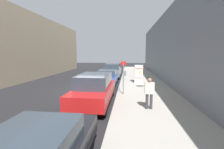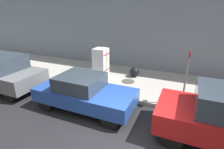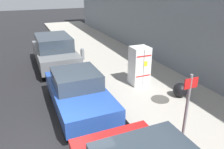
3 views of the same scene
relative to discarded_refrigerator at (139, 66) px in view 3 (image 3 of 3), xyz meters
name	(u,v)px [view 3 (image 3 of 3)]	position (x,y,z in m)	size (l,w,h in m)	color
sidewalk_slab	(190,117)	(-0.36, 2.96, -0.93)	(4.27, 44.00, 0.17)	#9E998E
discarded_refrigerator	(139,66)	(0.00, 0.00, 0.00)	(0.76, 0.71, 1.69)	white
manhole_cover	(160,99)	(-0.05, 1.61, -0.84)	(0.70, 0.70, 0.02)	#47443F
street_sign_post	(186,115)	(1.32, 4.43, 0.47)	(0.36, 0.07, 2.33)	slate
fire_hydrant	(82,54)	(1.36, -4.28, -0.49)	(0.22, 0.22, 0.71)	slate
trash_bag	(180,90)	(-0.90, 1.70, -0.57)	(0.56, 0.56, 0.56)	black
parked_suv_gray	(54,51)	(2.95, -4.29, -0.12)	(1.98, 4.61, 1.74)	slate
parked_hatchback_blue	(78,91)	(2.95, 0.75, -0.29)	(1.79, 4.02, 1.44)	#23479E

